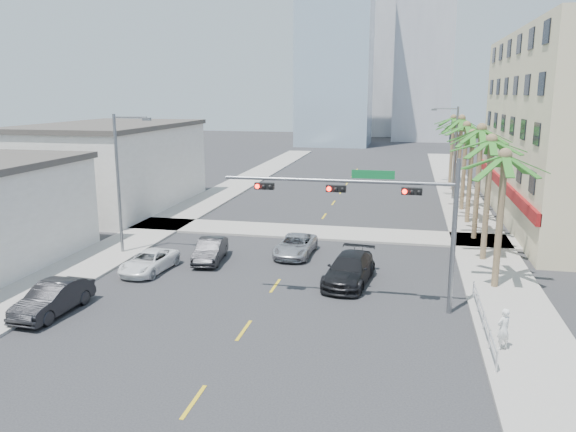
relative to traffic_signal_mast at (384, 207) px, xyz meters
The scene contains 25 objects.
ground 11.06m from the traffic_signal_mast, 126.03° to the right, with size 260.00×260.00×0.00m, color #262628.
sidewalk_right 14.44m from the traffic_signal_mast, 62.71° to the left, with size 4.00×120.00×0.15m, color gray.
sidewalk_left 22.05m from the traffic_signal_mast, 145.89° to the left, with size 4.00×120.00×0.15m, color gray.
sidewalk_cross 15.99m from the traffic_signal_mast, 112.38° to the left, with size 80.00×4.00×0.15m, color gray.
building_left_far 32.30m from the traffic_signal_mast, 141.59° to the left, with size 11.00×18.00×7.20m, color beige.
tower_far_left 90.14m from the traffic_signal_mast, 99.00° to the left, with size 14.00×14.00×48.00m, color #99B2C6.
tower_far_center 118.45m from the traffic_signal_mast, 94.29° to the left, with size 16.00×16.00×42.00m, color #ADADB2.
traffic_signal_mast is the anchor object (origin of this frame).
palm_tree_0 7.37m from the traffic_signal_mast, 34.84° to the left, with size 4.80×4.80×7.80m.
palm_tree_1 11.18m from the traffic_signal_mast, 57.84° to the left, with size 4.80×4.80×8.16m.
palm_tree_2 15.81m from the traffic_signal_mast, 68.07° to the left, with size 4.80×4.80×8.52m.
palm_tree_3 20.59m from the traffic_signal_mast, 73.51° to the left, with size 4.80×4.80×7.80m.
palm_tree_4 25.63m from the traffic_signal_mast, 76.83° to the left, with size 4.80×4.80×8.16m.
palm_tree_5 30.72m from the traffic_signal_mast, 79.05° to the left, with size 4.80×4.80×8.52m.
palm_tree_6 35.78m from the traffic_signal_mast, 80.63° to the left, with size 4.80×4.80×7.80m.
palm_tree_7 40.93m from the traffic_signal_mast, 81.82° to the left, with size 4.80×4.80×8.16m.
streetlight_left 17.84m from the traffic_signal_mast, 160.18° to the left, with size 2.55×0.25×9.00m.
streetlight_right 30.50m from the traffic_signal_mast, 80.16° to the left, with size 2.55×0.25×9.00m.
guardrail 6.59m from the traffic_signal_mast, 23.39° to the right, with size 0.08×8.08×1.00m.
car_parked_mid 16.27m from the traffic_signal_mast, 165.36° to the right, with size 1.60×4.59×1.51m, color black.
car_parked_far 14.59m from the traffic_signal_mast, 167.92° to the left, with size 2.04×4.42×1.23m, color white.
car_lane_left 12.93m from the traffic_signal_mast, 152.40° to the left, with size 1.49×4.28×1.41m, color black.
car_lane_center 10.89m from the traffic_signal_mast, 126.14° to the left, with size 2.18×4.72×1.31m, color #B8B8BD.
car_lane_right 5.77m from the traffic_signal_mast, 119.46° to the left, with size 2.21×5.42×1.57m, color black.
pedestrian 7.50m from the traffic_signal_mast, 37.31° to the right, with size 0.63×0.42×1.74m, color white.
Camera 1 is at (6.76, -18.21, 10.29)m, focal length 35.00 mm.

